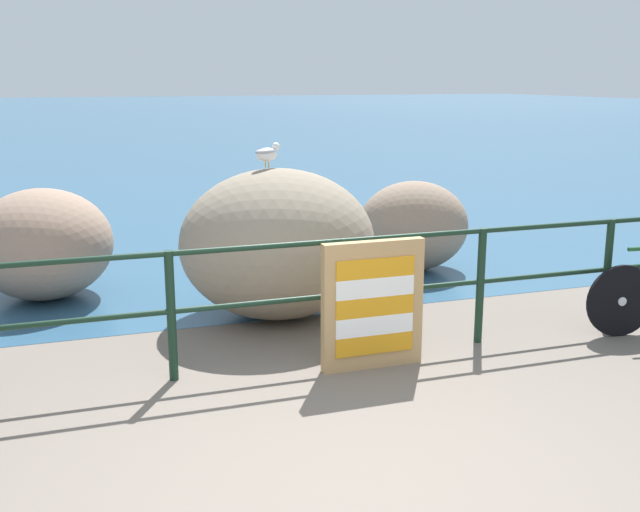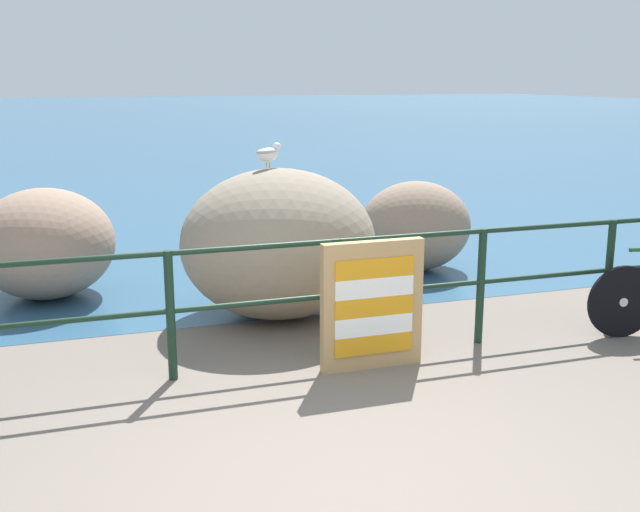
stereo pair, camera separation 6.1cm
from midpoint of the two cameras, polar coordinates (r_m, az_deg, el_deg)
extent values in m
cube|color=#6B6056|center=(23.69, -15.17, 7.13)|extent=(120.00, 120.00, 0.10)
cube|color=#2D5675|center=(51.85, -17.19, 10.13)|extent=(120.00, 90.00, 0.01)
cylinder|color=black|center=(5.90, -10.83, -4.44)|extent=(0.07, 0.07, 1.02)
cylinder|color=black|center=(6.20, 1.48, -3.33)|extent=(0.07, 0.07, 1.02)
cylinder|color=black|center=(6.75, 12.19, -2.24)|extent=(0.07, 0.07, 1.02)
cylinder|color=black|center=(7.51, 21.00, -1.28)|extent=(0.07, 0.07, 1.02)
cylinder|color=black|center=(5.89, -4.60, 0.66)|extent=(9.33, 0.04, 0.04)
cylinder|color=black|center=(6.00, -4.52, -3.53)|extent=(9.33, 0.04, 0.04)
cylinder|color=black|center=(7.32, 21.91, -3.19)|extent=(0.66, 0.13, 0.66)
cylinder|color=#B7BCC6|center=(7.32, 21.91, -3.19)|extent=(0.09, 0.07, 0.08)
cube|color=tan|center=(6.05, 4.21, -3.69)|extent=(0.84, 0.09, 1.04)
cube|color=orange|center=(6.10, 4.34, -6.63)|extent=(0.66, 0.01, 0.16)
cube|color=white|center=(6.05, 4.37, -5.24)|extent=(0.66, 0.01, 0.16)
cube|color=orange|center=(6.00, 4.39, -3.83)|extent=(0.66, 0.01, 0.16)
cube|color=white|center=(5.96, 4.42, -2.39)|extent=(0.66, 0.01, 0.16)
cube|color=orange|center=(5.92, 4.45, -0.94)|extent=(0.66, 0.01, 0.16)
ellipsoid|color=gray|center=(7.33, -2.89, 0.95)|extent=(1.88, 1.78, 1.44)
ellipsoid|color=gray|center=(8.48, -19.68, 0.90)|extent=(1.44, 1.55, 1.16)
ellipsoid|color=gray|center=(9.19, 7.33, 2.23)|extent=(1.36, 1.13, 1.08)
cylinder|color=gold|center=(7.30, -3.79, 6.85)|extent=(0.01, 0.01, 0.06)
cylinder|color=gold|center=(7.27, -3.55, 6.83)|extent=(0.01, 0.01, 0.06)
ellipsoid|color=white|center=(7.27, -3.68, 7.59)|extent=(0.28, 0.22, 0.13)
ellipsoid|color=#9E9EA3|center=(7.26, -3.80, 7.81)|extent=(0.27, 0.22, 0.06)
sphere|color=white|center=(7.35, -3.01, 8.20)|extent=(0.08, 0.08, 0.08)
cone|color=gold|center=(7.39, -2.74, 8.19)|extent=(0.06, 0.05, 0.02)
camera|label=1|loc=(0.03, -89.73, 0.06)|focal=42.75mm
camera|label=2|loc=(0.03, 90.27, -0.06)|focal=42.75mm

